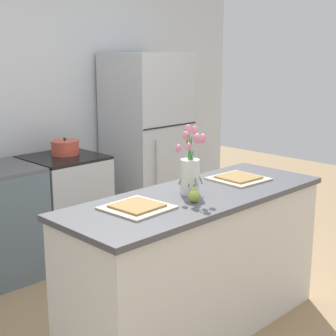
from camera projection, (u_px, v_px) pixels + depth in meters
ground_plane at (195, 328)px, 3.33m from camera, size 10.00×10.00×0.00m
back_wall at (24, 97)px, 4.40m from camera, size 5.20×0.08×2.70m
kitchen_island at (196, 263)px, 3.22m from camera, size 1.80×0.66×0.90m
stove_range at (66, 206)px, 4.40m from camera, size 0.60×0.61×0.88m
refrigerator at (147, 144)px, 4.95m from camera, size 0.68×0.67×1.72m
flower_vase at (190, 170)px, 3.09m from camera, size 0.15×0.18×0.41m
pear_figurine at (194, 195)px, 2.94m from camera, size 0.06×0.06×0.11m
plate_setting_left at (137, 207)px, 2.83m from camera, size 0.35×0.35×0.02m
plate_setting_right at (238, 178)px, 3.45m from camera, size 0.35×0.35×0.02m
cooking_pot at (65, 147)px, 4.34m from camera, size 0.24×0.24×0.15m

